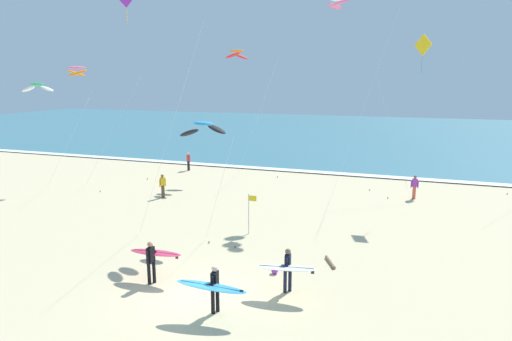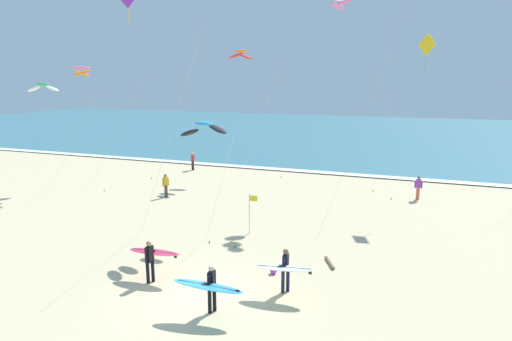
% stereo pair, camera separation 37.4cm
% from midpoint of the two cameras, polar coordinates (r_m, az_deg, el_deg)
% --- Properties ---
extents(ground_plane, '(160.00, 160.00, 0.00)m').
position_cam_midpoint_polar(ground_plane, '(16.71, -8.20, -15.97)').
color(ground_plane, beige).
extents(ocean_water, '(160.00, 60.00, 0.08)m').
position_cam_midpoint_polar(ocean_water, '(66.15, 13.02, 4.85)').
color(ocean_water, teal).
rests_on(ocean_water, ground).
extents(shoreline_foam, '(160.00, 1.07, 0.01)m').
position_cam_midpoint_polar(shoreline_foam, '(37.11, 7.92, -0.20)').
color(shoreline_foam, white).
rests_on(shoreline_foam, ocean_water).
extents(surfer_lead, '(2.46, 1.04, 1.71)m').
position_cam_midpoint_polar(surfer_lead, '(14.98, -6.37, -14.85)').
color(surfer_lead, black).
rests_on(surfer_lead, ground).
extents(surfer_trailing, '(2.22, 0.96, 1.71)m').
position_cam_midpoint_polar(surfer_trailing, '(17.67, -13.94, -10.85)').
color(surfer_trailing, black).
rests_on(surfer_trailing, ground).
extents(surfer_third, '(2.31, 1.03, 1.71)m').
position_cam_midpoint_polar(surfer_third, '(16.24, 3.41, -12.59)').
color(surfer_third, black).
rests_on(surfer_third, ground).
extents(kite_diamond_violet_mid, '(4.49, 0.17, 12.23)m').
position_cam_midpoint_polar(kite_diamond_violet_mid, '(22.05, -16.83, 20.20)').
color(kite_diamond_violet_mid, purple).
rests_on(kite_diamond_violet_mid, ground).
extents(kite_diamond_golden_far, '(3.30, 2.97, 10.41)m').
position_cam_midpoint_polar(kite_diamond_golden_far, '(28.51, 20.49, 14.47)').
color(kite_diamond_golden_far, yellow).
rests_on(kite_diamond_golden_far, ground).
extents(kite_arc_emerald_high, '(5.11, 2.28, 7.54)m').
position_cam_midpoint_polar(kite_arc_emerald_high, '(34.59, -26.98, 9.67)').
color(kite_arc_emerald_high, white).
rests_on(kite_arc_emerald_high, ground).
extents(kite_arc_ivory_low, '(4.44, 2.77, 12.56)m').
position_cam_midpoint_polar(kite_arc_ivory_low, '(28.33, 10.31, 20.77)').
color(kite_arc_ivory_low, pink).
rests_on(kite_arc_ivory_low, ground).
extents(kite_arc_rose_distant, '(4.58, 4.58, 8.68)m').
position_cam_midpoint_polar(kite_arc_rose_distant, '(34.12, -22.71, 11.89)').
color(kite_arc_rose_distant, orange).
rests_on(kite_arc_rose_distant, ground).
extents(kite_arc_amber_close, '(4.07, 2.52, 10.04)m').
position_cam_midpoint_polar(kite_arc_amber_close, '(35.33, -2.81, 14.94)').
color(kite_arc_amber_close, red).
rests_on(kite_arc_amber_close, ground).
extents(kite_arc_cobalt_extra, '(2.72, 2.59, 5.84)m').
position_cam_midpoint_polar(kite_arc_cobalt_extra, '(20.66, -7.44, 5.46)').
color(kite_arc_cobalt_extra, black).
rests_on(kite_arc_cobalt_extra, ground).
extents(bystander_yellow_top, '(0.32, 0.44, 1.59)m').
position_cam_midpoint_polar(bystander_yellow_top, '(29.71, -12.49, -1.96)').
color(bystander_yellow_top, '#4C3D2D').
rests_on(bystander_yellow_top, ground).
extents(bystander_purple_top, '(0.50, 0.22, 1.59)m').
position_cam_midpoint_polar(bystander_purple_top, '(30.48, 19.74, -2.04)').
color(bystander_purple_top, '#D8593F').
rests_on(bystander_purple_top, ground).
extents(bystander_red_top, '(0.43, 0.32, 1.59)m').
position_cam_midpoint_polar(bystander_red_top, '(38.16, -9.14, 1.21)').
color(bystander_red_top, black).
rests_on(bystander_red_top, ground).
extents(lifeguard_flag, '(0.45, 0.05, 2.10)m').
position_cam_midpoint_polar(lifeguard_flag, '(22.13, -1.33, -5.22)').
color(lifeguard_flag, silver).
rests_on(lifeguard_flag, ground).
extents(beach_ball, '(0.28, 0.28, 0.28)m').
position_cam_midpoint_polar(beach_ball, '(18.16, 1.86, -12.97)').
color(beach_ball, purple).
rests_on(beach_ball, ground).
extents(driftwood_log, '(0.65, 1.13, 0.14)m').
position_cam_midpoint_polar(driftwood_log, '(19.32, 9.15, -11.78)').
color(driftwood_log, '#846B4C').
rests_on(driftwood_log, ground).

